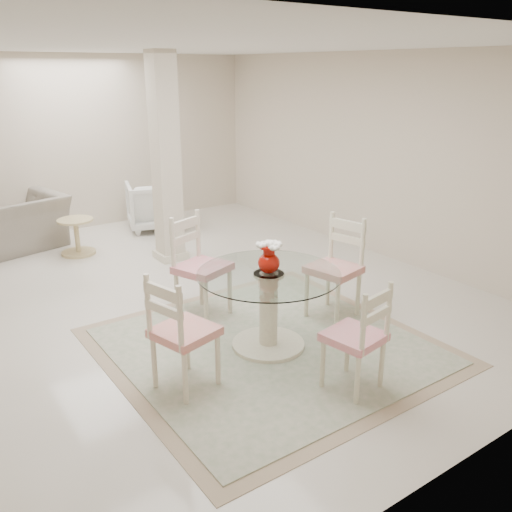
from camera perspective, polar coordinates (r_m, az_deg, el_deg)
ground at (r=6.26m, az=-7.71°, el=-4.34°), size 7.00×7.00×0.00m
room_shell at (r=5.78m, az=-8.54°, el=12.77°), size 6.02×7.02×2.71m
column at (r=7.22m, az=-9.48°, el=9.93°), size 0.30×0.30×2.70m
area_rug at (r=5.16m, az=1.29°, el=-9.48°), size 2.84×2.84×0.02m
dining_table at (r=4.99m, az=1.32°, el=-5.72°), size 1.29×1.29×0.75m
red_vase at (r=4.79m, az=1.42°, el=-0.05°), size 0.23×0.22×0.30m
dining_chair_east at (r=5.63m, az=8.65°, el=-0.40°), size 0.56×0.56×1.17m
dining_chair_north at (r=5.60m, az=-6.27°, el=-0.27°), size 0.61×0.61×1.19m
dining_chair_west at (r=4.30m, az=-8.26°, el=-7.25°), size 0.54×0.54×1.11m
dining_chair_south at (r=4.34m, az=11.06°, el=-7.71°), size 0.48×0.48×1.03m
recliner_taupe at (r=8.48m, az=-23.71°, el=3.24°), size 1.40×1.29×0.77m
armchair_white at (r=8.92m, az=-10.69°, el=5.26°), size 1.03×1.04×0.76m
side_table at (r=7.96m, az=-18.31°, el=1.81°), size 0.49×0.49×0.51m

